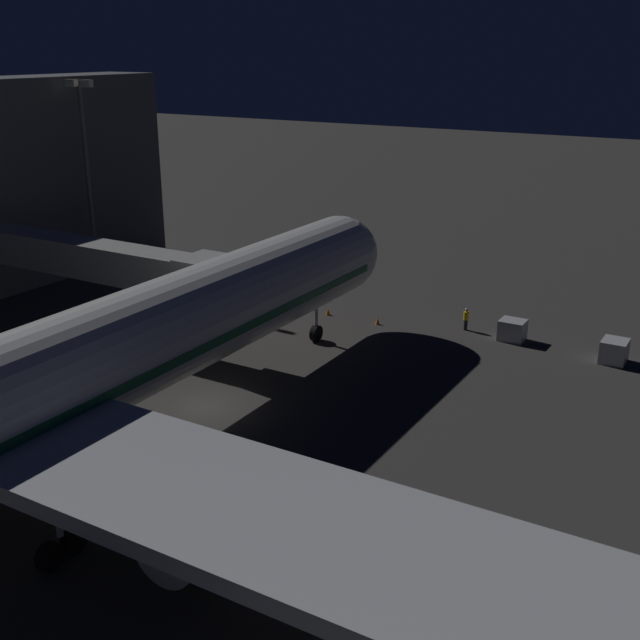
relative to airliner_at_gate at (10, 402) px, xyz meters
name	(u,v)px	position (x,y,z in m)	size (l,w,h in m)	color
ground_plane	(205,407)	(0.00, -13.05, -5.62)	(320.00, 320.00, 0.00)	#383533
airliner_at_gate	(10,402)	(0.00, 0.00, 0.00)	(56.53, 64.81, 18.79)	silver
jet_bridge	(108,262)	(12.97, -18.89, 0.12)	(24.44, 3.40, 7.27)	#9E9E99
apron_floodlight_mast	(87,167)	(25.50, -29.42, 4.58)	(2.90, 0.50, 17.53)	#59595E
baggage_container_near_belt	(614,351)	(-19.35, -32.73, -4.83)	(1.66, 1.90, 1.57)	#B7BABF
baggage_container_spare	(512,330)	(-12.13, -33.35, -4.86)	(1.81, 1.57, 1.52)	#B7BABF
ground_crew_by_tug	(466,318)	(-8.46, -33.66, -4.67)	(0.40, 0.40, 1.73)	black
traffic_cone_nose_port	(378,321)	(-2.20, -31.40, -5.34)	(0.36, 0.36, 0.55)	orange
traffic_cone_nose_starboard	(328,312)	(2.20, -31.40, -5.34)	(0.36, 0.36, 0.55)	orange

